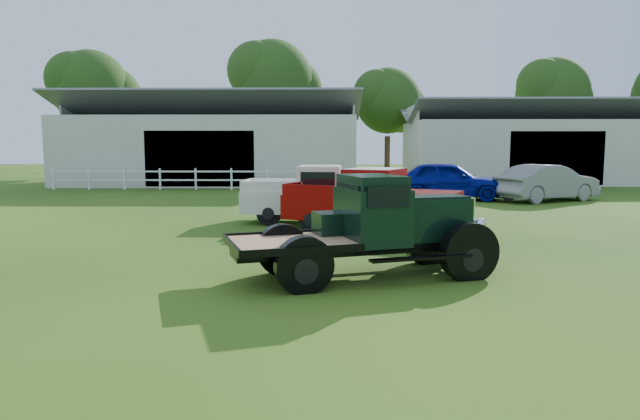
# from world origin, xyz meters

# --- Properties ---
(ground) EXTENTS (120.00, 120.00, 0.00)m
(ground) POSITION_xyz_m (0.00, 0.00, 0.00)
(ground) COLOR #1B380F
(shed_left) EXTENTS (18.80, 10.20, 5.60)m
(shed_left) POSITION_xyz_m (-7.00, 26.00, 2.80)
(shed_left) COLOR silver
(shed_left) RESTS_ON ground
(shed_right) EXTENTS (16.80, 9.20, 5.20)m
(shed_right) POSITION_xyz_m (14.00, 27.00, 2.60)
(shed_right) COLOR silver
(shed_right) RESTS_ON ground
(fence_rail) EXTENTS (14.20, 0.16, 1.20)m
(fence_rail) POSITION_xyz_m (-8.00, 20.00, 0.60)
(fence_rail) COLOR white
(fence_rail) RESTS_ON ground
(tree_a) EXTENTS (6.30, 6.30, 10.50)m
(tree_a) POSITION_xyz_m (-18.00, 33.00, 5.25)
(tree_a) COLOR #1E3E18
(tree_a) RESTS_ON ground
(tree_b) EXTENTS (6.90, 6.90, 11.50)m
(tree_b) POSITION_xyz_m (-4.00, 34.00, 5.75)
(tree_b) COLOR #1E3E18
(tree_b) RESTS_ON ground
(tree_c) EXTENTS (5.40, 5.40, 9.00)m
(tree_c) POSITION_xyz_m (5.00, 33.00, 4.50)
(tree_c) COLOR #1E3E18
(tree_c) RESTS_ON ground
(tree_d) EXTENTS (6.00, 6.00, 10.00)m
(tree_d) POSITION_xyz_m (18.00, 34.00, 5.00)
(tree_d) COLOR #1E3E18
(tree_d) RESTS_ON ground
(vintage_flatbed) EXTENTS (5.30, 3.41, 1.96)m
(vintage_flatbed) POSITION_xyz_m (1.12, -0.90, 0.98)
(vintage_flatbed) COLOR black
(vintage_flatbed) RESTS_ON ground
(red_pickup) EXTENTS (5.49, 3.95, 1.87)m
(red_pickup) POSITION_xyz_m (1.63, 4.69, 0.94)
(red_pickup) COLOR #8B0405
(red_pickup) RESTS_ON ground
(white_pickup) EXTENTS (5.03, 2.20, 1.81)m
(white_pickup) POSITION_xyz_m (0.02, 6.77, 0.90)
(white_pickup) COLOR silver
(white_pickup) RESTS_ON ground
(misc_car_blue) EXTENTS (5.49, 3.09, 1.76)m
(misc_car_blue) POSITION_xyz_m (5.90, 14.53, 0.88)
(misc_car_blue) COLOR #030E7E
(misc_car_blue) RESTS_ON ground
(misc_car_grey) EXTENTS (5.18, 3.82, 1.63)m
(misc_car_grey) POSITION_xyz_m (10.15, 13.84, 0.81)
(misc_car_grey) COLOR gray
(misc_car_grey) RESTS_ON ground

